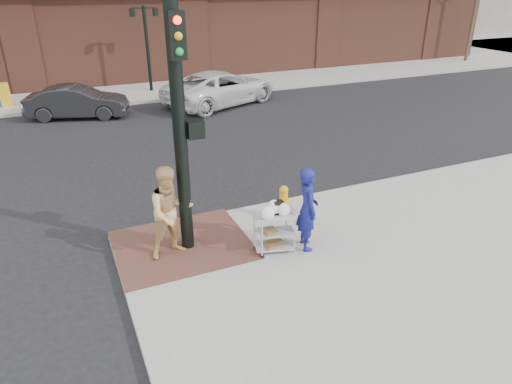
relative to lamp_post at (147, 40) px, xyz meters
name	(u,v)px	position (x,y,z in m)	size (l,w,h in m)	color
ground	(223,266)	(-2.00, -16.00, -2.62)	(220.00, 220.00, 0.00)	black
sidewalk_far	(231,44)	(10.50, 16.00, -2.54)	(65.00, 36.00, 0.15)	gray
brick_curb_ramp	(182,244)	(-2.60, -15.10, -2.46)	(2.80, 2.40, 0.01)	#522E26
lamp_post	(147,40)	(0.00, 0.00, 0.00)	(1.32, 0.22, 4.00)	black
traffic_signal_pole	(181,125)	(-2.48, -15.23, 0.21)	(0.61, 0.51, 5.00)	black
woman_blue	(307,209)	(-0.22, -16.23, -1.57)	(0.66, 0.43, 1.80)	navy
pedestrian_tan	(171,212)	(-2.84, -15.36, -1.51)	(0.94, 0.73, 1.92)	tan
sedan_dark	(77,102)	(-3.74, -3.25, -1.95)	(1.41, 4.04, 1.33)	black
minivan_white	(221,88)	(2.46, -3.57, -1.85)	(2.55, 5.53, 1.54)	silver
utility_cart	(275,229)	(-0.89, -16.08, -1.97)	(0.89, 0.64, 1.11)	#A1A1A6
fire_hydrant	(283,202)	(-0.07, -14.88, -2.04)	(0.39, 0.27, 0.83)	orange
newsbox_yellow	(5,95)	(-6.56, -0.61, -1.96)	(0.43, 0.39, 1.02)	gold
newsbox_blue	(1,95)	(-6.73, -0.40, -1.97)	(0.42, 0.38, 1.00)	#1A4BA9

